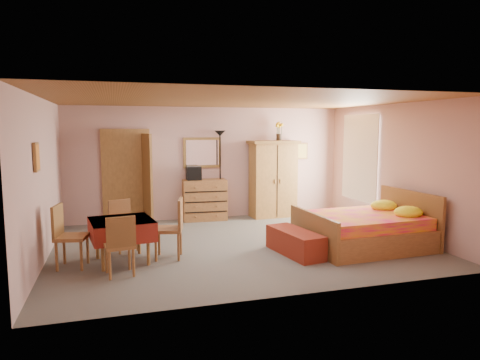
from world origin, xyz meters
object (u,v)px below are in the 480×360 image
object	(u,v)px
stereo	(194,173)
sunflower_vase	(279,131)
wall_mirror	(202,153)
dining_table	(122,241)
wardrobe	(273,179)
bed	(363,220)
bench	(295,242)
chair_south	(119,245)
chest_of_drawers	(205,200)
floor_lamp	(220,175)
chair_west	(72,236)
chair_east	(168,229)
chair_north	(124,226)

from	to	relation	value
stereo	sunflower_vase	distance (m)	2.27
wall_mirror	dining_table	size ratio (longest dim) A/B	0.96
wall_mirror	wardrobe	bearing A→B (deg)	-11.18
wall_mirror	wardrobe	world-z (taller)	wall_mirror
bed	bench	size ratio (longest dim) A/B	1.73
bench	chair_south	size ratio (longest dim) A/B	1.36
stereo	sunflower_vase	bearing A→B (deg)	-0.84
chest_of_drawers	stereo	distance (m)	0.67
dining_table	chair_south	bearing A→B (deg)	-94.13
wall_mirror	wardrobe	size ratio (longest dim) A/B	0.49
bench	dining_table	size ratio (longest dim) A/B	1.30
floor_lamp	wardrobe	bearing A→B (deg)	-6.03
chair_west	chair_east	xyz separation A→B (m)	(1.46, 0.07, 0.00)
dining_table	chair_north	xyz separation A→B (m)	(0.05, 0.65, 0.09)
floor_lamp	chair_west	size ratio (longest dim) A/B	2.13
wall_mirror	chair_south	bearing A→B (deg)	-119.79
chair_south	chair_west	distance (m)	0.88
dining_table	chair_west	xyz separation A→B (m)	(-0.73, -0.07, 0.14)
floor_lamp	chair_north	bearing A→B (deg)	-136.36
sunflower_vase	bed	size ratio (longest dim) A/B	0.21
wardrobe	dining_table	distance (m)	4.47
chair_north	chair_east	xyz separation A→B (m)	(0.68, -0.65, 0.05)
wall_mirror	bench	size ratio (longest dim) A/B	0.74
wall_mirror	bed	distance (m)	4.10
wardrobe	chair_north	distance (m)	4.06
bed	dining_table	distance (m)	4.16
bed	chair_south	distance (m)	4.20
wall_mirror	chair_south	world-z (taller)	wall_mirror
chest_of_drawers	dining_table	bearing A→B (deg)	-121.26
stereo	wardrobe	distance (m)	1.91
floor_lamp	chair_east	size ratio (longest dim) A/B	2.11
wall_mirror	chair_west	xyz separation A→B (m)	(-2.63, -3.00, -1.07)
stereo	bed	distance (m)	3.99
floor_lamp	bench	size ratio (longest dim) A/B	1.70
dining_table	chair_east	world-z (taller)	chair_east
bench	chair_north	size ratio (longest dim) A/B	1.39
sunflower_vase	bench	size ratio (longest dim) A/B	0.36
chest_of_drawers	wardrobe	bearing A→B (deg)	0.74
chest_of_drawers	bed	distance (m)	3.78
bed	dining_table	world-z (taller)	bed
floor_lamp	chair_east	world-z (taller)	floor_lamp
chair_south	wall_mirror	bearing A→B (deg)	52.92
stereo	chair_east	world-z (taller)	stereo
bed	chair_north	distance (m)	4.20
wardrobe	chair_north	xyz separation A→B (m)	(-3.50, -2.00, -0.48)
sunflower_vase	floor_lamp	bearing A→B (deg)	176.93
dining_table	sunflower_vase	bearing A→B (deg)	36.04
wardrobe	dining_table	world-z (taller)	wardrobe
wardrobe	chair_west	bearing A→B (deg)	-150.22
chest_of_drawers	chair_west	bearing A→B (deg)	-129.70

